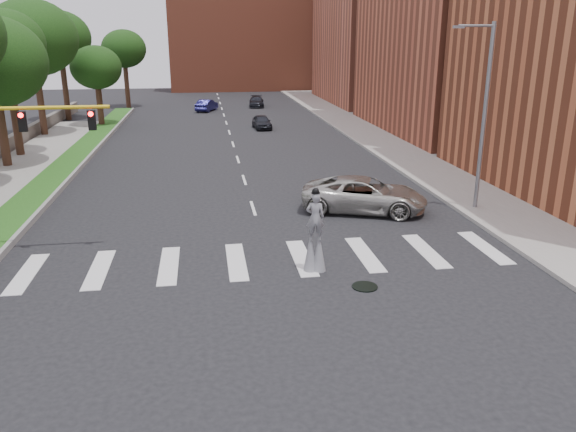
# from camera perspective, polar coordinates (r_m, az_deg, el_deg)

# --- Properties ---
(ground_plane) EXTENTS (160.00, 160.00, 0.00)m
(ground_plane) POSITION_cam_1_polar(r_m,az_deg,el_deg) (21.11, -1.59, -5.48)
(ground_plane) COLOR black
(ground_plane) RESTS_ON ground
(grass_median) EXTENTS (2.00, 60.00, 0.25)m
(grass_median) POSITION_cam_1_polar(r_m,az_deg,el_deg) (41.15, -21.38, 5.04)
(grass_median) COLOR #1E4F16
(grass_median) RESTS_ON ground
(median_curb) EXTENTS (0.20, 60.00, 0.28)m
(median_curb) POSITION_cam_1_polar(r_m,az_deg,el_deg) (40.93, -19.94, 5.15)
(median_curb) COLOR gray
(median_curb) RESTS_ON ground
(sidewalk_right) EXTENTS (5.00, 90.00, 0.18)m
(sidewalk_right) POSITION_cam_1_polar(r_m,az_deg,el_deg) (47.40, 9.86, 7.49)
(sidewalk_right) COLOR gray
(sidewalk_right) RESTS_ON ground
(manhole) EXTENTS (0.90, 0.90, 0.04)m
(manhole) POSITION_cam_1_polar(r_m,az_deg,el_deg) (19.88, 7.81, -7.12)
(manhole) COLOR black
(manhole) RESTS_ON ground
(building_far) EXTENTS (16.00, 22.00, 20.00)m
(building_far) POSITION_cam_1_polar(r_m,az_deg,el_deg) (77.21, 10.33, 18.73)
(building_far) COLOR #B65B43
(building_far) RESTS_ON ground
(building_backdrop) EXTENTS (26.00, 14.00, 18.00)m
(building_backdrop) POSITION_cam_1_polar(r_m,az_deg,el_deg) (97.62, -3.89, 18.12)
(building_backdrop) COLOR #A44D33
(building_backdrop) RESTS_ON ground
(streetlight) EXTENTS (2.05, 0.20, 9.00)m
(streetlight) POSITION_cam_1_polar(r_m,az_deg,el_deg) (28.72, 19.19, 9.93)
(streetlight) COLOR slate
(streetlight) RESTS_ON ground
(traffic_signal) EXTENTS (5.30, 0.23, 6.20)m
(traffic_signal) POSITION_cam_1_polar(r_m,az_deg,el_deg) (23.85, -26.81, 5.77)
(traffic_signal) COLOR black
(traffic_signal) RESTS_ON ground
(stilt_performer) EXTENTS (0.84, 0.57, 3.19)m
(stilt_performer) POSITION_cam_1_polar(r_m,az_deg,el_deg) (20.59, 2.75, -2.23)
(stilt_performer) COLOR #352015
(stilt_performer) RESTS_ON ground
(suv_crossing) EXTENTS (6.73, 4.73, 1.70)m
(suv_crossing) POSITION_cam_1_polar(r_m,az_deg,el_deg) (28.09, 7.78, 2.16)
(suv_crossing) COLOR #B2B0A8
(suv_crossing) RESTS_ON ground
(car_near) EXTENTS (1.78, 3.84, 1.27)m
(car_near) POSITION_cam_1_polar(r_m,az_deg,el_deg) (53.80, -2.68, 9.52)
(car_near) COLOR black
(car_near) RESTS_ON ground
(car_mid) EXTENTS (2.80, 4.34, 1.35)m
(car_mid) POSITION_cam_1_polar(r_m,az_deg,el_deg) (67.44, -8.26, 11.07)
(car_mid) COLOR #181751
(car_mid) RESTS_ON ground
(car_far) EXTENTS (2.13, 4.52, 1.27)m
(car_far) POSITION_cam_1_polar(r_m,az_deg,el_deg) (71.20, -3.22, 11.53)
(car_far) COLOR black
(car_far) RESTS_ON ground
(tree_3) EXTENTS (5.37, 5.37, 10.19)m
(tree_3) POSITION_cam_1_polar(r_m,az_deg,el_deg) (44.59, -26.85, 15.31)
(tree_3) COLOR #352015
(tree_3) RESTS_ON ground
(tree_4) EXTENTS (7.41, 7.41, 11.39)m
(tree_4) POSITION_cam_1_polar(r_m,az_deg,el_deg) (53.39, -24.55, 16.12)
(tree_4) COLOR #352015
(tree_4) RESTS_ON ground
(tree_5) EXTENTS (6.20, 6.20, 10.89)m
(tree_5) POSITION_cam_1_polar(r_m,az_deg,el_deg) (63.39, -22.22, 16.40)
(tree_5) COLOR #352015
(tree_5) RESTS_ON ground
(tree_6) EXTENTS (4.74, 4.74, 7.59)m
(tree_6) POSITION_cam_1_polar(r_m,az_deg,el_deg) (57.46, -18.91, 14.04)
(tree_6) COLOR #352015
(tree_6) RESTS_ON ground
(tree_7) EXTENTS (5.27, 5.27, 9.19)m
(tree_7) POSITION_cam_1_polar(r_m,az_deg,el_deg) (72.77, -16.34, 15.95)
(tree_7) COLOR #352015
(tree_7) RESTS_ON ground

